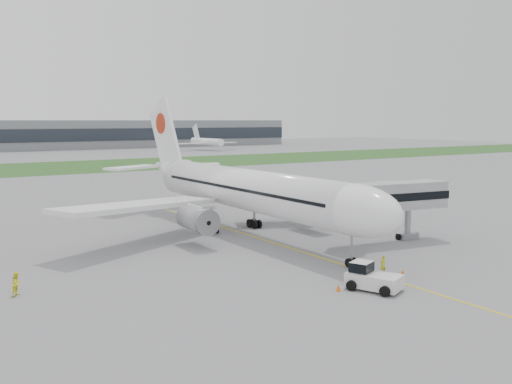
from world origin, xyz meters
TOP-DOWN VIEW (x-y plane):
  - ground at (0.00, 0.00)m, footprint 600.00×600.00m
  - apron_markings at (0.00, -5.00)m, footprint 70.00×70.00m
  - grass_strip at (0.00, 120.00)m, footprint 600.00×50.00m
  - airliner at (0.00, 4.87)m, footprint 48.13×53.95m
  - pushback_tug at (-3.54, -21.20)m, footprint 4.18×4.95m
  - jet_bridge at (10.51, -8.88)m, footprint 15.54×5.35m
  - safety_cone_left at (-6.19, -20.20)m, footprint 0.42×0.42m
  - safety_cone_right at (1.91, -19.74)m, footprint 0.41×0.41m
  - ground_crew_near at (0.77, -18.38)m, footprint 0.64×0.43m
  - ground_crew_far at (-28.53, -6.94)m, footprint 1.19×1.20m
  - distant_aircraft_right at (90.12, 181.88)m, footprint 30.79×27.20m

SIDE VIEW (x-z plane):
  - ground at x=0.00m, z-range 0.00..0.00m
  - apron_markings at x=0.00m, z-range -0.02..0.02m
  - distant_aircraft_right at x=90.12m, z-range -5.87..5.87m
  - grass_strip at x=0.00m, z-range 0.00..0.02m
  - safety_cone_right at x=1.91m, z-range 0.00..0.56m
  - safety_cone_left at x=-6.19m, z-range 0.00..0.58m
  - ground_crew_near at x=0.77m, z-range 0.00..1.74m
  - ground_crew_far at x=-28.53m, z-range 0.00..1.95m
  - pushback_tug at x=-3.54m, z-range -0.09..2.14m
  - jet_bridge at x=10.51m, z-range 1.70..8.79m
  - airliner at x=0.00m, z-range -3.28..14.60m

